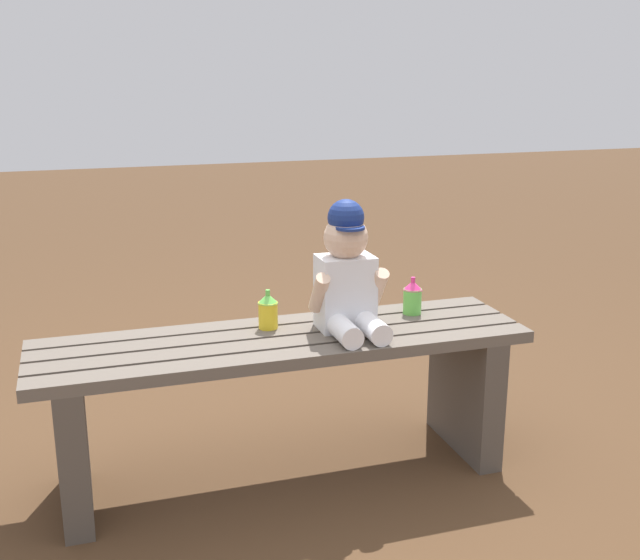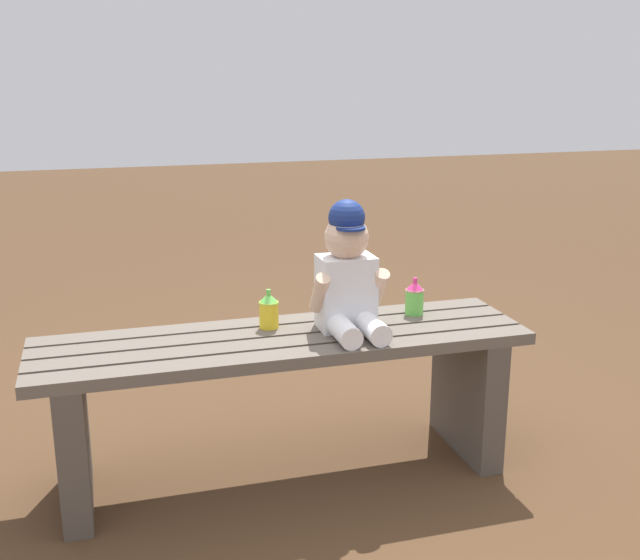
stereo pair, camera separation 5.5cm
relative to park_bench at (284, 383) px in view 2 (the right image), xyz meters
The scene contains 5 objects.
ground_plane 0.31m from the park_bench, ahead, with size 16.00×16.00×0.00m, color #4C331E.
park_bench is the anchor object (origin of this frame).
child_figure 0.39m from the park_bench, ahead, with size 0.23×0.27×0.40m.
sippy_cup_left 0.23m from the park_bench, 106.37° to the left, with size 0.06×0.06×0.12m.
sippy_cup_right 0.52m from the park_bench, 10.14° to the left, with size 0.06×0.06×0.12m.
Camera 2 is at (-0.52, -2.18, 1.26)m, focal length 43.90 mm.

